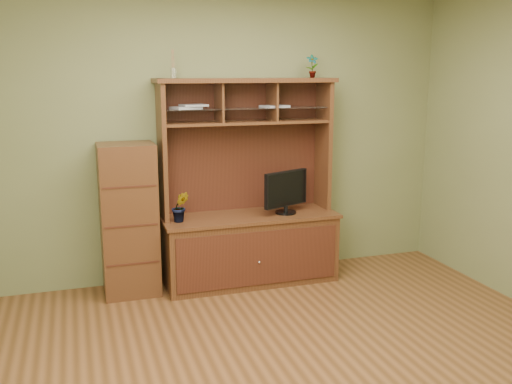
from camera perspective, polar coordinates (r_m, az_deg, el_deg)
name	(u,v)px	position (r m, az deg, el deg)	size (l,w,h in m)	color
room	(302,172)	(3.54, 4.64, 2.04)	(4.54, 4.04, 2.74)	#563418
media_hutch	(249,227)	(5.38, -0.72, -3.53)	(1.66, 0.61, 1.90)	#402512
monitor	(286,191)	(5.33, 3.02, 0.07)	(0.48, 0.24, 0.40)	black
orchid_plant	(180,207)	(5.08, -7.58, -1.47)	(0.15, 0.12, 0.27)	#2A591E
top_plant	(312,66)	(5.48, 5.64, 12.43)	(0.11, 0.08, 0.22)	#306724
reed_diffuser	(173,67)	(5.10, -8.30, 12.28)	(0.05, 0.05, 0.25)	silver
magazines	(218,106)	(5.19, -3.82, 8.53)	(1.11, 0.25, 0.04)	#A1A1A5
side_cabinet	(129,220)	(5.16, -12.60, -2.71)	(0.48, 0.44, 1.35)	#402512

